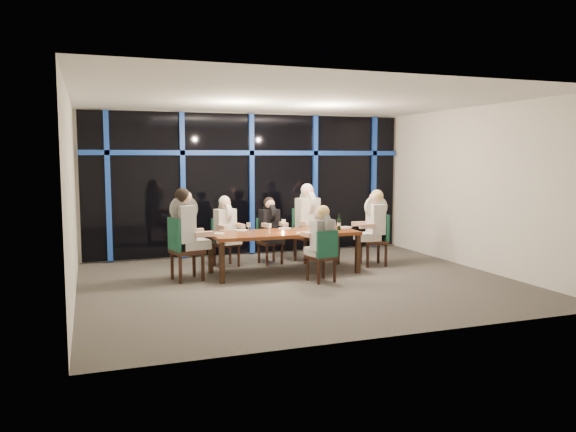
# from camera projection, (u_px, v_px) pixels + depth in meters

# --- Properties ---
(room) EXTENTS (7.04, 7.00, 3.02)m
(room) POSITION_uv_depth(u_px,v_px,m) (300.00, 160.00, 9.10)
(room) COLOR #4F4A45
(room) RESTS_ON ground
(window_wall) EXTENTS (6.86, 0.43, 2.94)m
(window_wall) POSITION_uv_depth(u_px,v_px,m) (252.00, 182.00, 11.90)
(window_wall) COLOR black
(window_wall) RESTS_ON ground
(dining_table) EXTENTS (2.60, 1.00, 0.75)m
(dining_table) POSITION_uv_depth(u_px,v_px,m) (284.00, 235.00, 9.99)
(dining_table) COLOR brown
(dining_table) RESTS_ON ground
(chair_far_left) EXTENTS (0.52, 0.52, 0.92)m
(chair_far_left) POSITION_uv_depth(u_px,v_px,m) (224.00, 239.00, 10.69)
(chair_far_left) COLOR black
(chair_far_left) RESTS_ON ground
(chair_far_mid) EXTENTS (0.48, 0.48, 0.89)m
(chair_far_mid) POSITION_uv_depth(u_px,v_px,m) (268.00, 238.00, 10.95)
(chair_far_mid) COLOR black
(chair_far_mid) RESTS_ON ground
(chair_far_right) EXTENTS (0.56, 0.56, 1.06)m
(chair_far_right) POSITION_uv_depth(u_px,v_px,m) (306.00, 232.00, 11.19)
(chair_far_right) COLOR black
(chair_far_right) RESTS_ON ground
(chair_end_left) EXTENTS (0.58, 0.58, 1.07)m
(chair_end_left) POSITION_uv_depth(u_px,v_px,m) (182.00, 246.00, 9.36)
(chair_end_left) COLOR black
(chair_end_left) RESTS_ON ground
(chair_end_right) EXTENTS (0.51, 0.51, 0.99)m
(chair_end_right) POSITION_uv_depth(u_px,v_px,m) (378.00, 237.00, 10.73)
(chair_end_right) COLOR black
(chair_end_right) RESTS_ON ground
(chair_near_mid) EXTENTS (0.47, 0.47, 0.87)m
(chair_near_mid) POSITION_uv_depth(u_px,v_px,m) (324.00, 253.00, 9.26)
(chair_near_mid) COLOR black
(chair_near_mid) RESTS_ON ground
(diner_far_left) EXTENTS (0.52, 0.62, 0.89)m
(diner_far_left) POSITION_uv_depth(u_px,v_px,m) (226.00, 221.00, 10.59)
(diner_far_left) COLOR silver
(diner_far_left) RESTS_ON ground
(diner_far_mid) EXTENTS (0.48, 0.59, 0.87)m
(diner_far_mid) POSITION_uv_depth(u_px,v_px,m) (270.00, 220.00, 10.85)
(diner_far_mid) COLOR black
(diner_far_mid) RESTS_ON ground
(diner_far_right) EXTENTS (0.57, 0.70, 1.03)m
(diner_far_right) POSITION_uv_depth(u_px,v_px,m) (309.00, 211.00, 11.07)
(diner_far_right) COLOR silver
(diner_far_right) RESTS_ON ground
(diner_end_left) EXTENTS (0.71, 0.59, 1.04)m
(diner_end_left) POSITION_uv_depth(u_px,v_px,m) (186.00, 221.00, 9.37)
(diner_end_left) COLOR black
(diner_end_left) RESTS_ON ground
(diner_end_right) EXTENTS (0.64, 0.52, 0.97)m
(diner_end_right) POSITION_uv_depth(u_px,v_px,m) (374.00, 216.00, 10.67)
(diner_end_right) COLOR silver
(diner_end_right) RESTS_ON ground
(diner_near_mid) EXTENTS (0.48, 0.58, 0.85)m
(diner_near_mid) POSITION_uv_depth(u_px,v_px,m) (321.00, 232.00, 9.29)
(diner_near_mid) COLOR black
(diner_near_mid) RESTS_ON ground
(plate_far_left) EXTENTS (0.24, 0.24, 0.01)m
(plate_far_left) POSITION_uv_depth(u_px,v_px,m) (241.00, 230.00, 10.14)
(plate_far_left) COLOR white
(plate_far_left) RESTS_ON dining_table
(plate_far_mid) EXTENTS (0.24, 0.24, 0.01)m
(plate_far_mid) POSITION_uv_depth(u_px,v_px,m) (285.00, 228.00, 10.38)
(plate_far_mid) COLOR white
(plate_far_mid) RESTS_ON dining_table
(plate_far_right) EXTENTS (0.24, 0.24, 0.01)m
(plate_far_right) POSITION_uv_depth(u_px,v_px,m) (324.00, 227.00, 10.60)
(plate_far_right) COLOR white
(plate_far_right) RESTS_ON dining_table
(plate_end_left) EXTENTS (0.24, 0.24, 0.01)m
(plate_end_left) POSITION_uv_depth(u_px,v_px,m) (218.00, 234.00, 9.68)
(plate_end_left) COLOR white
(plate_end_left) RESTS_ON dining_table
(plate_end_right) EXTENTS (0.24, 0.24, 0.01)m
(plate_end_right) POSITION_uv_depth(u_px,v_px,m) (346.00, 227.00, 10.56)
(plate_end_right) COLOR white
(plate_end_right) RESTS_ON dining_table
(plate_near_mid) EXTENTS (0.24, 0.24, 0.01)m
(plate_near_mid) POSITION_uv_depth(u_px,v_px,m) (303.00, 233.00, 9.78)
(plate_near_mid) COLOR white
(plate_near_mid) RESTS_ON dining_table
(wine_bottle) EXTENTS (0.07, 0.07, 0.29)m
(wine_bottle) POSITION_uv_depth(u_px,v_px,m) (339.00, 224.00, 10.21)
(wine_bottle) COLOR black
(wine_bottle) RESTS_ON dining_table
(water_pitcher) EXTENTS (0.12, 0.10, 0.19)m
(water_pitcher) POSITION_uv_depth(u_px,v_px,m) (333.00, 226.00, 10.05)
(water_pitcher) COLOR silver
(water_pitcher) RESTS_ON dining_table
(tea_light) EXTENTS (0.05, 0.05, 0.03)m
(tea_light) POSITION_uv_depth(u_px,v_px,m) (283.00, 232.00, 9.81)
(tea_light) COLOR #FC9A4B
(tea_light) RESTS_ON dining_table
(wine_glass_a) EXTENTS (0.06, 0.06, 0.16)m
(wine_glass_a) POSITION_uv_depth(u_px,v_px,m) (269.00, 226.00, 9.87)
(wine_glass_a) COLOR white
(wine_glass_a) RESTS_ON dining_table
(wine_glass_b) EXTENTS (0.08, 0.08, 0.20)m
(wine_glass_b) POSITION_uv_depth(u_px,v_px,m) (284.00, 222.00, 10.16)
(wine_glass_b) COLOR silver
(wine_glass_b) RESTS_ON dining_table
(wine_glass_c) EXTENTS (0.07, 0.07, 0.18)m
(wine_glass_c) POSITION_uv_depth(u_px,v_px,m) (308.00, 224.00, 10.07)
(wine_glass_c) COLOR silver
(wine_glass_c) RESTS_ON dining_table
(wine_glass_d) EXTENTS (0.07, 0.07, 0.18)m
(wine_glass_d) POSITION_uv_depth(u_px,v_px,m) (249.00, 226.00, 9.78)
(wine_glass_d) COLOR silver
(wine_glass_d) RESTS_ON dining_table
(wine_glass_e) EXTENTS (0.07, 0.07, 0.17)m
(wine_glass_e) POSITION_uv_depth(u_px,v_px,m) (330.00, 222.00, 10.35)
(wine_glass_e) COLOR silver
(wine_glass_e) RESTS_ON dining_table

